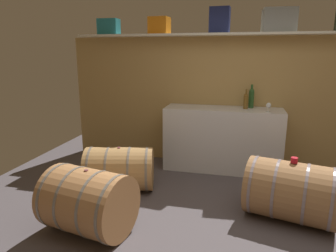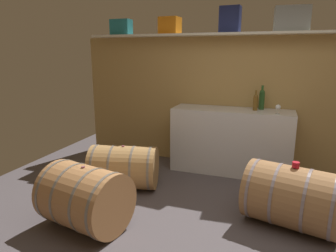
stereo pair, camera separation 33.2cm
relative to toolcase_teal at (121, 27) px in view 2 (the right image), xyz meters
name	(u,v)px [view 2 (the right image)]	position (x,y,z in m)	size (l,w,h in m)	color
ground_plane	(238,220)	(2.11, -1.51, -2.13)	(6.73, 7.64, 0.02)	#514A4E
back_wall_panel	(255,104)	(2.11, 0.15, -1.13)	(5.53, 0.10, 1.97)	tan
high_shelf_board	(259,34)	(2.11, 0.00, -0.14)	(5.09, 0.40, 0.03)	silver
toolcase_teal	(121,27)	(0.00, 0.00, 0.00)	(0.32, 0.20, 0.24)	teal
toolcase_orange	(170,26)	(0.82, 0.00, 0.00)	(0.29, 0.25, 0.25)	orange
toolcase_navy	(230,20)	(1.71, 0.00, 0.06)	(0.28, 0.18, 0.36)	navy
toolcase_grey	(292,19)	(2.51, 0.00, 0.04)	(0.43, 0.29, 0.32)	gray
work_cabinet	(231,141)	(1.82, -0.17, -1.65)	(1.70, 0.52, 0.94)	silver
wine_bottle_amber	(256,102)	(2.13, -0.14, -1.06)	(0.07, 0.07, 0.28)	brown
wine_bottle_green	(262,99)	(2.21, -0.03, -1.03)	(0.08, 0.08, 0.34)	#2A5727
wine_glass	(278,108)	(2.43, -0.32, -1.09)	(0.07, 0.07, 0.13)	white
wine_barrel_near	(292,197)	(2.63, -1.45, -1.80)	(1.01, 0.82, 0.64)	#95693F
wine_barrel_far	(85,197)	(0.68, -2.16, -1.79)	(0.91, 0.78, 0.65)	#AC7646
wine_barrel_flank	(124,167)	(0.60, -1.20, -1.83)	(0.95, 0.73, 0.57)	#B0834D
tasting_cup	(296,165)	(2.63, -1.45, -1.46)	(0.07, 0.07, 0.06)	red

